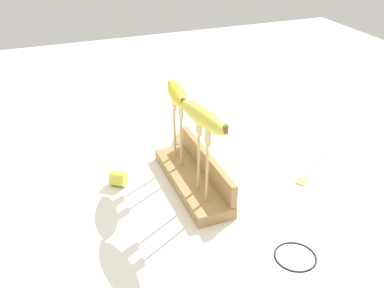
# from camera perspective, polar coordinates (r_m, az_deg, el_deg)

# --- Properties ---
(ground_plane) EXTENTS (3.00, 3.00, 0.00)m
(ground_plane) POSITION_cam_1_polar(r_m,az_deg,el_deg) (1.21, -0.00, -5.44)
(ground_plane) COLOR white
(wooden_board) EXTENTS (0.35, 0.10, 0.03)m
(wooden_board) POSITION_cam_1_polar(r_m,az_deg,el_deg) (1.20, -0.00, -4.81)
(wooden_board) COLOR #A87F4C
(wooden_board) RESTS_ON ground
(board_backstop) EXTENTS (0.34, 0.02, 0.06)m
(board_backstop) POSITION_cam_1_polar(r_m,az_deg,el_deg) (1.19, 1.92, -2.52)
(board_backstop) COLOR #A87F4C
(board_backstop) RESTS_ON wooden_board
(fork_stand_left) EXTENTS (0.08, 0.01, 0.19)m
(fork_stand_left) POSITION_cam_1_polar(r_m,az_deg,el_deg) (1.21, -1.87, 2.35)
(fork_stand_left) COLOR tan
(fork_stand_left) RESTS_ON wooden_board
(fork_stand_right) EXTENTS (0.08, 0.01, 0.20)m
(fork_stand_right) POSITION_cam_1_polar(r_m,az_deg,el_deg) (1.06, 1.41, -1.44)
(fork_stand_right) COLOR tan
(fork_stand_right) RESTS_ON wooden_board
(banana_raised_left) EXTENTS (0.17, 0.06, 0.04)m
(banana_raised_left) POSITION_cam_1_polar(r_m,az_deg,el_deg) (1.17, -1.94, 6.57)
(banana_raised_left) COLOR yellow
(banana_raised_left) RESTS_ON fork_stand_left
(banana_raised_right) EXTENTS (0.20, 0.07, 0.04)m
(banana_raised_right) POSITION_cam_1_polar(r_m,az_deg,el_deg) (1.01, 1.48, 3.53)
(banana_raised_right) COLOR #DBD147
(banana_raised_right) RESTS_ON fork_stand_right
(fork_fallen_near) EXTENTS (0.11, 0.16, 0.01)m
(fork_fallen_near) POSITION_cam_1_polar(r_m,az_deg,el_deg) (1.30, 14.79, -3.74)
(fork_fallen_near) COLOR tan
(fork_fallen_near) RESTS_ON ground
(banana_chunk_near) EXTENTS (0.06, 0.06, 0.04)m
(banana_chunk_near) POSITION_cam_1_polar(r_m,az_deg,el_deg) (1.22, -9.50, -4.39)
(banana_chunk_near) COLOR #DBD147
(banana_chunk_near) RESTS_ON ground
(banana_chunk_far) EXTENTS (0.07, 0.06, 0.04)m
(banana_chunk_far) POSITION_cam_1_polar(r_m,az_deg,el_deg) (1.42, -1.23, 1.00)
(banana_chunk_far) COLOR yellow
(banana_chunk_far) RESTS_ON ground
(wire_coil) EXTENTS (0.09, 0.09, 0.00)m
(wire_coil) POSITION_cam_1_polar(r_m,az_deg,el_deg) (1.02, 13.21, -13.93)
(wire_coil) COLOR black
(wire_coil) RESTS_ON ground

